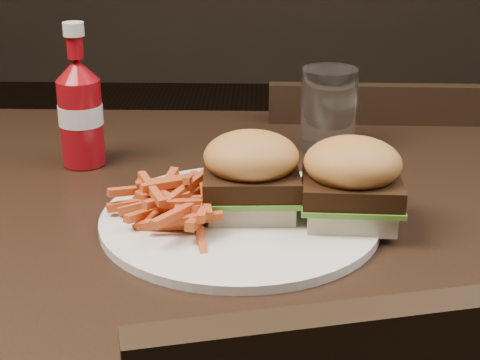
{
  "coord_description": "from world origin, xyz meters",
  "views": [
    {
      "loc": [
        0.08,
        -0.81,
        1.11
      ],
      "look_at": [
        0.06,
        -0.04,
        0.8
      ],
      "focal_mm": 55.0,
      "sensor_mm": 36.0,
      "label": 1
    }
  ],
  "objects_px": {
    "dining_table": "(195,221)",
    "plate": "(240,220)",
    "tumbler": "(329,112)",
    "ketchup_bottle": "(81,123)",
    "chair_far": "(353,252)"
  },
  "relations": [
    {
      "from": "dining_table",
      "to": "ketchup_bottle",
      "type": "distance_m",
      "value": 0.23
    },
    {
      "from": "chair_far",
      "to": "plate",
      "type": "relative_size",
      "value": 1.13
    },
    {
      "from": "dining_table",
      "to": "plate",
      "type": "distance_m",
      "value": 0.08
    },
    {
      "from": "ketchup_bottle",
      "to": "tumbler",
      "type": "height_order",
      "value": "same"
    },
    {
      "from": "ketchup_bottle",
      "to": "plate",
      "type": "bearing_deg",
      "value": -40.24
    },
    {
      "from": "plate",
      "to": "tumbler",
      "type": "distance_m",
      "value": 0.29
    },
    {
      "from": "ketchup_bottle",
      "to": "chair_far",
      "type": "bearing_deg",
      "value": 40.18
    },
    {
      "from": "dining_table",
      "to": "plate",
      "type": "bearing_deg",
      "value": -41.29
    },
    {
      "from": "chair_far",
      "to": "ketchup_bottle",
      "type": "xyz_separation_m",
      "value": [
        -0.43,
        -0.36,
        0.38
      ]
    },
    {
      "from": "dining_table",
      "to": "tumbler",
      "type": "bearing_deg",
      "value": 50.62
    },
    {
      "from": "tumbler",
      "to": "ketchup_bottle",
      "type": "bearing_deg",
      "value": -167.24
    },
    {
      "from": "chair_far",
      "to": "plate",
      "type": "bearing_deg",
      "value": 70.03
    },
    {
      "from": "chair_far",
      "to": "tumbler",
      "type": "xyz_separation_m",
      "value": [
        -0.09,
        -0.29,
        0.38
      ]
    },
    {
      "from": "dining_table",
      "to": "tumbler",
      "type": "xyz_separation_m",
      "value": [
        0.18,
        0.21,
        0.08
      ]
    },
    {
      "from": "chair_far",
      "to": "ketchup_bottle",
      "type": "distance_m",
      "value": 0.68
    }
  ]
}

